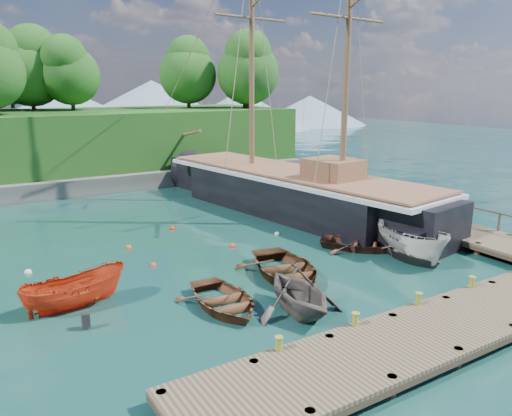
{
  "coord_description": "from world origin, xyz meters",
  "views": [
    {
      "loc": [
        -11.52,
        -16.02,
        8.2
      ],
      "look_at": [
        1.64,
        5.32,
        2.0
      ],
      "focal_mm": 35.0,
      "sensor_mm": 36.0,
      "label": 1
    }
  ],
  "objects_px": {
    "rowboat_0": "(224,308)",
    "motorboat_orange": "(76,307)",
    "rowboat_3": "(409,257)",
    "rowboat_2": "(285,278)",
    "schooner": "(292,195)",
    "rowboat_1": "(298,313)",
    "cabin_boat_white": "(410,258)",
    "rowboat_4": "(361,249)"
  },
  "relations": [
    {
      "from": "rowboat_3",
      "to": "motorboat_orange",
      "type": "relative_size",
      "value": 1.07
    },
    {
      "from": "rowboat_0",
      "to": "schooner",
      "type": "distance_m",
      "value": 15.09
    },
    {
      "from": "rowboat_0",
      "to": "motorboat_orange",
      "type": "height_order",
      "value": "motorboat_orange"
    },
    {
      "from": "rowboat_1",
      "to": "rowboat_3",
      "type": "bearing_deg",
      "value": 21.64
    },
    {
      "from": "rowboat_1",
      "to": "rowboat_2",
      "type": "bearing_deg",
      "value": 70.27
    },
    {
      "from": "rowboat_3",
      "to": "rowboat_4",
      "type": "height_order",
      "value": "rowboat_3"
    },
    {
      "from": "rowboat_3",
      "to": "cabin_boat_white",
      "type": "height_order",
      "value": "cabin_boat_white"
    },
    {
      "from": "rowboat_4",
      "to": "rowboat_2",
      "type": "bearing_deg",
      "value": 150.15
    },
    {
      "from": "rowboat_3",
      "to": "schooner",
      "type": "bearing_deg",
      "value": 98.66
    },
    {
      "from": "rowboat_0",
      "to": "rowboat_1",
      "type": "distance_m",
      "value": 2.82
    },
    {
      "from": "rowboat_1",
      "to": "rowboat_4",
      "type": "height_order",
      "value": "rowboat_1"
    },
    {
      "from": "cabin_boat_white",
      "to": "motorboat_orange",
      "type": "bearing_deg",
      "value": -177.6
    },
    {
      "from": "motorboat_orange",
      "to": "cabin_boat_white",
      "type": "relative_size",
      "value": 0.8
    },
    {
      "from": "schooner",
      "to": "rowboat_3",
      "type": "bearing_deg",
      "value": -100.19
    },
    {
      "from": "rowboat_0",
      "to": "schooner",
      "type": "height_order",
      "value": "schooner"
    },
    {
      "from": "rowboat_2",
      "to": "cabin_boat_white",
      "type": "xyz_separation_m",
      "value": [
        6.69,
        -1.08,
        0.0
      ]
    },
    {
      "from": "rowboat_3",
      "to": "cabin_boat_white",
      "type": "bearing_deg",
      "value": -79.55
    },
    {
      "from": "rowboat_0",
      "to": "rowboat_1",
      "type": "height_order",
      "value": "rowboat_1"
    },
    {
      "from": "rowboat_1",
      "to": "rowboat_3",
      "type": "height_order",
      "value": "rowboat_1"
    },
    {
      "from": "rowboat_0",
      "to": "motorboat_orange",
      "type": "distance_m",
      "value": 5.6
    },
    {
      "from": "cabin_boat_white",
      "to": "schooner",
      "type": "xyz_separation_m",
      "value": [
        0.32,
        10.32,
        1.19
      ]
    },
    {
      "from": "rowboat_2",
      "to": "cabin_boat_white",
      "type": "distance_m",
      "value": 6.78
    },
    {
      "from": "rowboat_2",
      "to": "rowboat_4",
      "type": "distance_m",
      "value": 5.69
    },
    {
      "from": "rowboat_3",
      "to": "rowboat_4",
      "type": "relative_size",
      "value": 1.02
    },
    {
      "from": "cabin_boat_white",
      "to": "schooner",
      "type": "relative_size",
      "value": 0.17
    },
    {
      "from": "motorboat_orange",
      "to": "rowboat_3",
      "type": "bearing_deg",
      "value": -105.84
    },
    {
      "from": "rowboat_0",
      "to": "cabin_boat_white",
      "type": "height_order",
      "value": "cabin_boat_white"
    },
    {
      "from": "rowboat_3",
      "to": "rowboat_4",
      "type": "distance_m",
      "value": 2.44
    },
    {
      "from": "rowboat_1",
      "to": "rowboat_3",
      "type": "xyz_separation_m",
      "value": [
        8.29,
        2.1,
        0.0
      ]
    },
    {
      "from": "rowboat_3",
      "to": "rowboat_4",
      "type": "xyz_separation_m",
      "value": [
        -1.12,
        2.17,
        0.0
      ]
    },
    {
      "from": "rowboat_2",
      "to": "rowboat_4",
      "type": "xyz_separation_m",
      "value": [
        5.57,
        1.16,
        0.0
      ]
    },
    {
      "from": "rowboat_4",
      "to": "cabin_boat_white",
      "type": "height_order",
      "value": "cabin_boat_white"
    },
    {
      "from": "rowboat_0",
      "to": "rowboat_3",
      "type": "distance_m",
      "value": 10.43
    },
    {
      "from": "rowboat_2",
      "to": "motorboat_orange",
      "type": "relative_size",
      "value": 1.28
    },
    {
      "from": "motorboat_orange",
      "to": "cabin_boat_white",
      "type": "bearing_deg",
      "value": -106.1
    },
    {
      "from": "rowboat_0",
      "to": "rowboat_4",
      "type": "bearing_deg",
      "value": 17.58
    },
    {
      "from": "rowboat_0",
      "to": "cabin_boat_white",
      "type": "xyz_separation_m",
      "value": [
        10.43,
        0.2,
        0.0
      ]
    },
    {
      "from": "rowboat_3",
      "to": "motorboat_orange",
      "type": "xyz_separation_m",
      "value": [
        -15.17,
        2.71,
        0.0
      ]
    },
    {
      "from": "cabin_boat_white",
      "to": "schooner",
      "type": "height_order",
      "value": "schooner"
    },
    {
      "from": "rowboat_0",
      "to": "rowboat_2",
      "type": "height_order",
      "value": "rowboat_2"
    },
    {
      "from": "rowboat_4",
      "to": "motorboat_orange",
      "type": "relative_size",
      "value": 1.05
    },
    {
      "from": "motorboat_orange",
      "to": "rowboat_2",
      "type": "bearing_deg",
      "value": -107.08
    }
  ]
}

